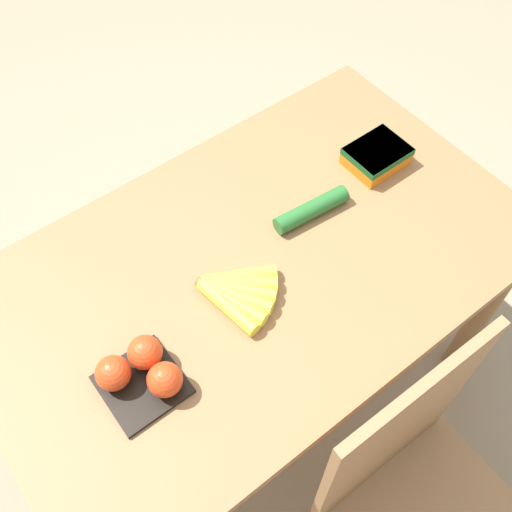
{
  "coord_description": "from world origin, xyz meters",
  "views": [
    {
      "loc": [
        0.46,
        0.6,
        1.89
      ],
      "look_at": [
        0.0,
        0.0,
        0.78
      ],
      "focal_mm": 42.0,
      "sensor_mm": 36.0,
      "label": 1
    }
  ],
  "objects_px": {
    "carrot_bag": "(377,155)",
    "cucumber_near": "(312,210)",
    "chair": "(416,507)",
    "tomato_pack": "(141,371)",
    "banana_bunch": "(235,292)"
  },
  "relations": [
    {
      "from": "chair",
      "to": "cucumber_near",
      "type": "height_order",
      "value": "chair"
    },
    {
      "from": "banana_bunch",
      "to": "tomato_pack",
      "type": "height_order",
      "value": "tomato_pack"
    },
    {
      "from": "chair",
      "to": "tomato_pack",
      "type": "xyz_separation_m",
      "value": [
        0.34,
        -0.51,
        0.28
      ]
    },
    {
      "from": "banana_bunch",
      "to": "carrot_bag",
      "type": "relative_size",
      "value": 1.24
    },
    {
      "from": "tomato_pack",
      "to": "cucumber_near",
      "type": "distance_m",
      "value": 0.56
    },
    {
      "from": "banana_bunch",
      "to": "cucumber_near",
      "type": "bearing_deg",
      "value": -165.86
    },
    {
      "from": "cucumber_near",
      "to": "chair",
      "type": "bearing_deg",
      "value": 71.61
    },
    {
      "from": "chair",
      "to": "carrot_bag",
      "type": "height_order",
      "value": "chair"
    },
    {
      "from": "carrot_bag",
      "to": "cucumber_near",
      "type": "distance_m",
      "value": 0.24
    },
    {
      "from": "tomato_pack",
      "to": "carrot_bag",
      "type": "xyz_separation_m",
      "value": [
        -0.79,
        -0.14,
        -0.01
      ]
    },
    {
      "from": "chair",
      "to": "banana_bunch",
      "type": "height_order",
      "value": "chair"
    },
    {
      "from": "chair",
      "to": "cucumber_near",
      "type": "bearing_deg",
      "value": 72.57
    },
    {
      "from": "chair",
      "to": "carrot_bag",
      "type": "distance_m",
      "value": 0.84
    },
    {
      "from": "banana_bunch",
      "to": "tomato_pack",
      "type": "xyz_separation_m",
      "value": [
        0.26,
        0.04,
        0.02
      ]
    },
    {
      "from": "banana_bunch",
      "to": "carrot_bag",
      "type": "xyz_separation_m",
      "value": [
        -0.52,
        -0.1,
        0.01
      ]
    }
  ]
}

